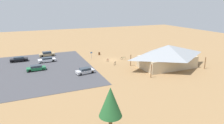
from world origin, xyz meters
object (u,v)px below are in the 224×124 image
object	(u,v)px
trash_bin	(99,54)
bicycle_purple_lone_west	(175,55)
bicycle_red_mid_cluster	(108,60)
pine_center	(110,102)
bicycle_green_yard_left	(123,58)
bicycle_white_yard_center	(172,53)
bicycle_teal_edge_north	(154,53)
bicycle_silver_yard_right	(164,56)
car_black_far_end	(19,59)
car_white_back_corner	(47,60)
bicycle_blue_edge_south	(179,54)
car_green_second_row	(36,68)
bicycle_black_front_row	(115,63)
bike_pavilion	(168,55)
bicycle_orange_back_row	(155,54)
car_tan_by_curb	(47,54)
visitor_at_bikes	(170,55)
lot_sign	(91,54)
car_silver_aisle_side	(85,71)
bicycle_yellow_by_bin	(163,54)

from	to	relation	value
trash_bin	bicycle_purple_lone_west	world-z (taller)	trash_bin
bicycle_red_mid_cluster	pine_center	bearing A→B (deg)	68.84
trash_bin	bicycle_green_yard_left	distance (m)	9.14
bicycle_white_yard_center	bicycle_teal_edge_north	xyz separation A→B (m)	(5.61, -2.09, 0.00)
bicycle_silver_yard_right	car_black_far_end	distance (m)	42.29
bicycle_red_mid_cluster	car_black_far_end	size ratio (longest dim) A/B	0.26
car_white_back_corner	trash_bin	bearing A→B (deg)	-173.00
bicycle_blue_edge_south	car_green_second_row	distance (m)	42.44
bicycle_red_mid_cluster	bicycle_black_front_row	world-z (taller)	bicycle_black_front_row
bicycle_red_mid_cluster	bicycle_green_yard_left	size ratio (longest dim) A/B	0.70
pine_center	bicycle_green_yard_left	bearing A→B (deg)	-118.81
bicycle_blue_edge_south	car_black_far_end	world-z (taller)	car_black_far_end
bicycle_silver_yard_right	bicycle_purple_lone_west	bearing A→B (deg)	179.02
bicycle_teal_edge_north	bike_pavilion	bearing A→B (deg)	68.51
bicycle_black_front_row	car_black_far_end	world-z (taller)	car_black_far_end
bicycle_silver_yard_right	bicycle_orange_back_row	bearing A→B (deg)	-78.83
bicycle_green_yard_left	car_green_second_row	distance (m)	24.17
car_tan_by_curb	bicycle_black_front_row	bearing A→B (deg)	133.97
bike_pavilion	car_green_second_row	distance (m)	32.87
car_green_second_row	visitor_at_bikes	world-z (taller)	visitor_at_bikes
pine_center	bicycle_orange_back_row	xyz separation A→B (m)	(-28.41, -31.05, -3.96)
bicycle_teal_edge_north	car_tan_by_curb	world-z (taller)	car_tan_by_curb
car_tan_by_curb	car_white_back_corner	bearing A→B (deg)	84.54
bicycle_orange_back_row	car_white_back_corner	xyz separation A→B (m)	(32.56, -5.36, 0.32)
car_black_far_end	car_tan_by_curb	world-z (taller)	car_tan_by_curb
bike_pavilion	car_green_second_row	xyz separation A→B (m)	(31.16, -10.15, -2.56)
bicycle_red_mid_cluster	bicycle_orange_back_row	size ratio (longest dim) A/B	0.67
car_white_back_corner	car_black_far_end	distance (m)	8.00
bicycle_red_mid_cluster	bicycle_white_yard_center	xyz separation A→B (m)	(-22.86, -0.10, 0.00)
bicycle_purple_lone_west	bicycle_green_yard_left	xyz separation A→B (m)	(16.37, -3.08, 0.00)
trash_bin	bicycle_black_front_row	world-z (taller)	trash_bin
bicycle_black_front_row	bicycle_teal_edge_north	xyz separation A→B (m)	(-16.65, -6.00, -0.04)
car_black_far_end	visitor_at_bikes	size ratio (longest dim) A/B	2.60
lot_sign	car_white_back_corner	distance (m)	12.67
lot_sign	bicycle_orange_back_row	xyz separation A→B (m)	(-20.01, 3.81, -1.01)
bicycle_green_yard_left	car_silver_aisle_side	size ratio (longest dim) A/B	0.39
bicycle_purple_lone_west	lot_sign	bearing A→B (deg)	-16.52
lot_sign	pine_center	xyz separation A→B (m)	(8.40, 34.86, 2.94)
bicycle_green_yard_left	car_silver_aisle_side	bearing A→B (deg)	29.47
bike_pavilion	lot_sign	world-z (taller)	bike_pavilion
bicycle_blue_edge_south	bicycle_green_yard_left	distance (m)	18.48
bicycle_teal_edge_north	car_green_second_row	size ratio (longest dim) A/B	0.38
bicycle_silver_yard_right	car_green_second_row	xyz separation A→B (m)	(36.42, -2.00, 0.35)
bicycle_yellow_by_bin	lot_sign	bearing A→B (deg)	-13.31
bicycle_teal_edge_north	bicycle_orange_back_row	xyz separation A→B (m)	(0.61, 1.55, 0.05)
bicycle_purple_lone_west	car_white_back_corner	xyz separation A→B (m)	(37.35, -8.90, 0.35)
bicycle_red_mid_cluster	car_green_second_row	bearing A→B (deg)	2.48
lot_sign	bicycle_green_yard_left	xyz separation A→B (m)	(-8.43, 4.27, -1.05)
bicycle_white_yard_center	bicycle_silver_yard_right	size ratio (longest dim) A/B	0.87
bicycle_teal_edge_north	bicycle_orange_back_row	bearing A→B (deg)	68.52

